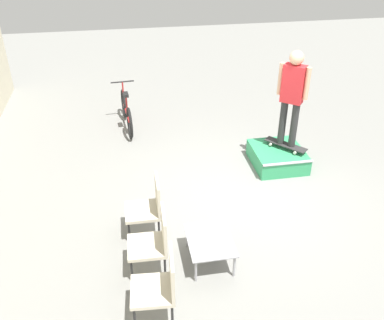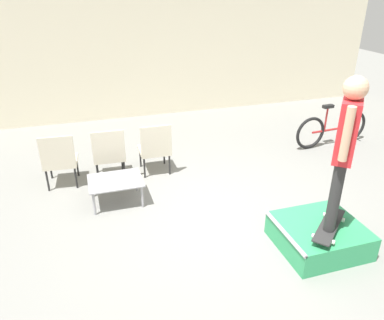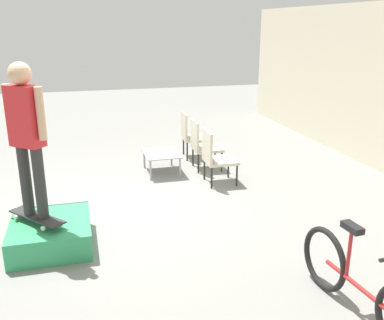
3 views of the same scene
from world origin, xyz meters
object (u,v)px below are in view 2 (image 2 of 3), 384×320
at_px(patio_chair_center, 109,153).
at_px(coffee_table, 116,182).
at_px(person_skater, 345,143).
at_px(patio_chair_right, 155,147).
at_px(skate_ramp_box, 319,235).
at_px(patio_chair_left, 60,158).
at_px(bicycle, 332,128).
at_px(skateboard_on_ramp, 329,225).

bearing_deg(patio_chair_center, coffee_table, 92.37).
relative_size(coffee_table, patio_chair_center, 0.86).
bearing_deg(person_skater, patio_chair_right, 70.36).
bearing_deg(coffee_table, person_skater, -40.17).
bearing_deg(skate_ramp_box, patio_chair_left, 140.06).
relative_size(patio_chair_center, patio_chair_right, 1.00).
height_order(patio_chair_left, patio_chair_center, same).
height_order(patio_chair_right, bicycle, patio_chair_right).
bearing_deg(bicycle, person_skater, -131.06).
relative_size(skateboard_on_ramp, patio_chair_left, 0.82).
bearing_deg(coffee_table, skateboard_on_ramp, -40.17).
height_order(person_skater, bicycle, person_skater).
height_order(person_skater, patio_chair_right, person_skater).
height_order(coffee_table, bicycle, bicycle).
bearing_deg(patio_chair_right, skate_ramp_box, 121.61).
xyz_separation_m(skate_ramp_box, patio_chair_right, (-1.54, 2.60, 0.34)).
bearing_deg(patio_chair_left, patio_chair_center, -175.67).
distance_m(skate_ramp_box, patio_chair_right, 3.04).
distance_m(patio_chair_right, bicycle, 3.72).
height_order(skate_ramp_box, patio_chair_right, patio_chair_right).
bearing_deg(coffee_table, patio_chair_right, 44.73).
bearing_deg(patio_chair_left, skate_ramp_box, 144.41).
xyz_separation_m(patio_chair_center, bicycle, (4.49, 0.18, -0.14)).
distance_m(skate_ramp_box, person_skater, 1.34).
distance_m(patio_chair_left, bicycle, 5.28).
height_order(skate_ramp_box, patio_chair_left, patio_chair_left).
xyz_separation_m(skateboard_on_ramp, bicycle, (2.16, 2.91, -0.06)).
bearing_deg(patio_chair_center, patio_chair_right, -177.91).
relative_size(skate_ramp_box, patio_chair_center, 1.13).
bearing_deg(skateboard_on_ramp, patio_chair_center, 89.52).
distance_m(patio_chair_center, bicycle, 4.50).
relative_size(skateboard_on_ramp, coffee_table, 0.95).
distance_m(skateboard_on_ramp, patio_chair_left, 4.15).
distance_m(coffee_table, patio_chair_left, 1.11).
xyz_separation_m(patio_chair_left, patio_chair_right, (1.56, -0.00, 0.00)).
relative_size(person_skater, coffee_table, 2.26).
xyz_separation_m(person_skater, patio_chair_right, (-1.55, 2.74, -0.99)).
bearing_deg(person_skater, bicycle, 4.24).
bearing_deg(patio_chair_right, bicycle, -176.34).
bearing_deg(bicycle, skate_ramp_box, -132.56).
height_order(skate_ramp_box, person_skater, person_skater).
height_order(skateboard_on_ramp, person_skater, person_skater).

